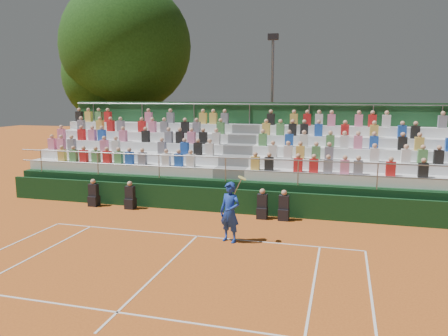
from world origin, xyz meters
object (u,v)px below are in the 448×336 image
(tree_west, at_px, (113,75))
(tree_east, at_px, (126,47))
(floodlight_mast, at_px, (272,94))
(tennis_player, at_px, (230,212))

(tree_west, relative_size, tree_east, 0.78)
(floodlight_mast, bearing_deg, tree_east, -179.05)
(tree_west, bearing_deg, tree_east, -11.93)
(tree_east, xyz_separation_m, floodlight_mast, (9.26, 0.15, -2.96))
(tennis_player, relative_size, tree_west, 0.24)
(tennis_player, relative_size, tree_east, 0.19)
(tennis_player, height_order, floodlight_mast, floodlight_mast)
(tree_west, xyz_separation_m, floodlight_mast, (10.40, -0.09, -1.22))
(floodlight_mast, bearing_deg, tennis_player, -86.89)
(tennis_player, bearing_deg, floodlight_mast, 93.11)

